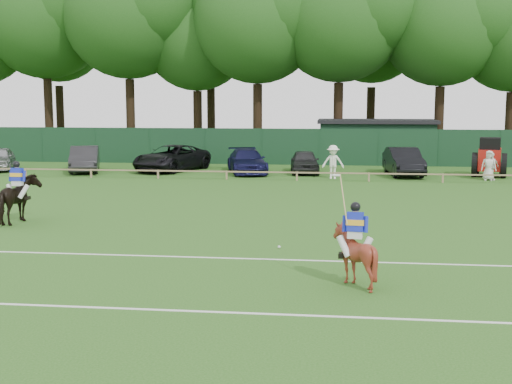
# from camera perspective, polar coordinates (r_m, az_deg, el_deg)

# --- Properties ---
(ground) EXTENTS (160.00, 160.00, 0.00)m
(ground) POSITION_cam_1_polar(r_m,az_deg,el_deg) (20.93, -2.36, -4.90)
(ground) COLOR #1E4C14
(ground) RESTS_ON ground
(horse_dark) EXTENTS (1.03, 2.14, 1.78)m
(horse_dark) POSITION_cam_1_polar(r_m,az_deg,el_deg) (26.74, -19.21, -0.60)
(horse_dark) COLOR black
(horse_dark) RESTS_ON ground
(horse_chestnut) EXTENTS (1.35, 1.48, 1.50)m
(horse_chestnut) POSITION_cam_1_polar(r_m,az_deg,el_deg) (17.15, 8.21, -5.26)
(horse_chestnut) COLOR maroon
(horse_chestnut) RESTS_ON ground
(sedan_grey) EXTENTS (3.11, 5.13, 1.59)m
(sedan_grey) POSITION_cam_1_polar(r_m,az_deg,el_deg) (44.23, -14.10, 2.68)
(sedan_grey) COLOR #28282A
(sedan_grey) RESTS_ON ground
(suv_black) EXTENTS (4.58, 6.42, 1.62)m
(suv_black) POSITION_cam_1_polar(r_m,az_deg,el_deg) (43.76, -7.04, 2.82)
(suv_black) COLOR black
(suv_black) RESTS_ON ground
(sedan_navy) EXTENTS (3.34, 5.46, 1.48)m
(sedan_navy) POSITION_cam_1_polar(r_m,az_deg,el_deg) (42.08, -0.75, 2.58)
(sedan_navy) COLOR #13133C
(sedan_navy) RESTS_ON ground
(hatch_grey) EXTENTS (2.05, 4.29, 1.41)m
(hatch_grey) POSITION_cam_1_polar(r_m,az_deg,el_deg) (42.24, 4.07, 2.54)
(hatch_grey) COLOR #28292A
(hatch_grey) RESTS_ON ground
(estate_black) EXTENTS (2.28, 5.17, 1.65)m
(estate_black) POSITION_cam_1_polar(r_m,az_deg,el_deg) (41.83, 12.20, 2.49)
(estate_black) COLOR black
(estate_black) RESTS_ON ground
(spectator_left) EXTENTS (1.26, 0.74, 1.93)m
(spectator_left) POSITION_cam_1_polar(r_m,az_deg,el_deg) (39.39, 6.44, 2.50)
(spectator_left) COLOR white
(spectator_left) RESTS_ON ground
(spectator_mid) EXTENTS (1.00, 0.69, 1.57)m
(spectator_mid) POSITION_cam_1_polar(r_m,az_deg,el_deg) (40.63, 19.01, 2.03)
(spectator_mid) COLOR white
(spectator_mid) RESTS_ON ground
(spectator_right) EXTENTS (0.88, 0.63, 1.68)m
(spectator_right) POSITION_cam_1_polar(r_m,az_deg,el_deg) (40.53, 18.83, 2.10)
(spectator_right) COLOR silver
(spectator_right) RESTS_ON ground
(rider_dark) EXTENTS (0.94, 0.38, 1.41)m
(rider_dark) POSITION_cam_1_polar(r_m,az_deg,el_deg) (26.63, -19.30, 1.05)
(rider_dark) COLOR silver
(rider_dark) RESTS_ON ground
(rider_chestnut) EXTENTS (0.94, 0.62, 2.05)m
(rider_chestnut) POSITION_cam_1_polar(r_m,az_deg,el_deg) (16.99, 8.24, -2.97)
(rider_chestnut) COLOR silver
(rider_chestnut) RESTS_ON ground
(polo_ball) EXTENTS (0.09, 0.09, 0.09)m
(polo_ball) POSITION_cam_1_polar(r_m,az_deg,el_deg) (21.22, 1.94, -4.60)
(polo_ball) COLOR silver
(polo_ball) RESTS_ON ground
(pitch_lines) EXTENTS (60.00, 5.10, 0.01)m
(pitch_lines) POSITION_cam_1_polar(r_m,az_deg,el_deg) (17.59, -4.20, -7.38)
(pitch_lines) COLOR silver
(pitch_lines) RESTS_ON ground
(pitch_rail) EXTENTS (62.10, 0.10, 0.50)m
(pitch_rail) POSITION_cam_1_polar(r_m,az_deg,el_deg) (38.51, 1.95, 1.65)
(pitch_rail) COLOR #997F5B
(pitch_rail) RESTS_ON ground
(perimeter_fence) EXTENTS (92.08, 0.08, 2.50)m
(perimeter_fence) POSITION_cam_1_polar(r_m,az_deg,el_deg) (47.38, 2.90, 3.79)
(perimeter_fence) COLOR #14351E
(perimeter_fence) RESTS_ON ground
(utility_shed) EXTENTS (8.40, 4.40, 3.04)m
(utility_shed) POSITION_cam_1_polar(r_m,az_deg,el_deg) (50.31, 9.99, 4.25)
(utility_shed) COLOR #14331E
(utility_shed) RESTS_ON ground
(tree_row) EXTENTS (96.00, 12.00, 21.00)m
(tree_row) POSITION_cam_1_polar(r_m,az_deg,el_deg) (55.35, 5.54, 3.05)
(tree_row) COLOR #26561C
(tree_row) RESTS_ON ground
(tractor) EXTENTS (2.38, 3.07, 2.30)m
(tractor) POSITION_cam_1_polar(r_m,az_deg,el_deg) (42.57, 18.89, 2.69)
(tractor) COLOR #A8160F
(tractor) RESTS_ON ground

